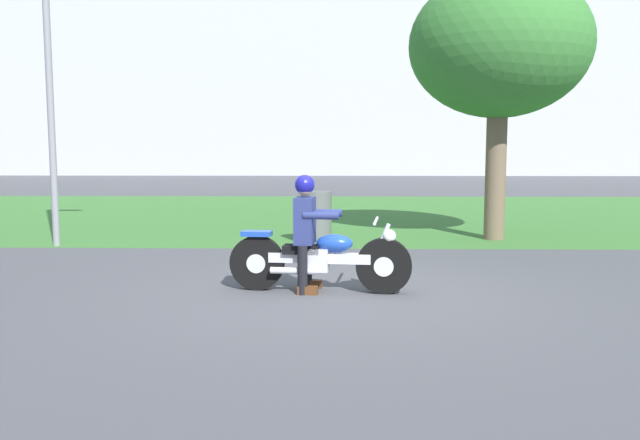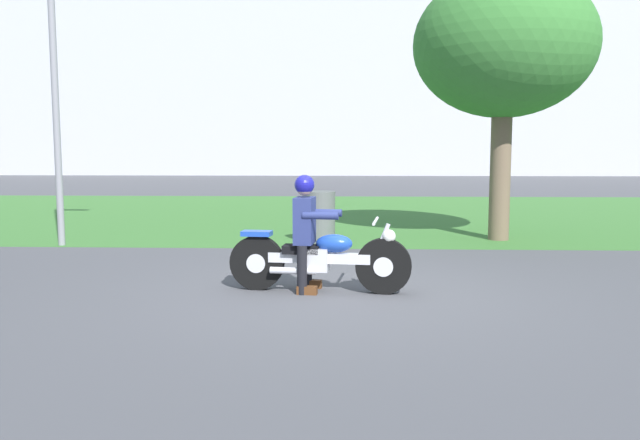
# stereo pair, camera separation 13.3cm
# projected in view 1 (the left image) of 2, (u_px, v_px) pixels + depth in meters

# --- Properties ---
(ground) EXTENTS (120.00, 120.00, 0.00)m
(ground) POSITION_uv_depth(u_px,v_px,m) (341.00, 296.00, 7.64)
(ground) COLOR #4C4C51
(grass_verge) EXTENTS (60.00, 12.00, 0.01)m
(grass_verge) POSITION_uv_depth(u_px,v_px,m) (337.00, 213.00, 17.13)
(grass_verge) COLOR #3D7533
(grass_verge) RESTS_ON ground
(stadium_facade) EXTENTS (61.84, 8.00, 16.83)m
(stadium_facade) POSITION_uv_depth(u_px,v_px,m) (329.00, 47.00, 43.12)
(stadium_facade) COLOR silver
(stadium_facade) RESTS_ON ground
(motorcycle_lead) EXTENTS (2.21, 0.66, 0.89)m
(motorcycle_lead) POSITION_uv_depth(u_px,v_px,m) (320.00, 259.00, 7.81)
(motorcycle_lead) COLOR black
(motorcycle_lead) RESTS_ON ground
(rider_lead) EXTENTS (0.58, 0.50, 1.41)m
(rider_lead) POSITION_uv_depth(u_px,v_px,m) (306.00, 224.00, 7.79)
(rider_lead) COLOR black
(rider_lead) RESTS_ON ground
(tree_roadside) EXTENTS (3.32, 3.32, 4.94)m
(tree_roadside) POSITION_uv_depth(u_px,v_px,m) (499.00, 47.00, 11.93)
(tree_roadside) COLOR brown
(tree_roadside) RESTS_ON ground
(streetlight_pole) EXTENTS (0.96, 0.20, 6.39)m
(streetlight_pole) POSITION_uv_depth(u_px,v_px,m) (53.00, 18.00, 11.06)
(streetlight_pole) COLOR gray
(streetlight_pole) RESTS_ON ground
(trash_can) EXTENTS (0.56, 0.56, 0.95)m
(trash_can) POSITION_uv_depth(u_px,v_px,m) (316.00, 217.00, 11.78)
(trash_can) COLOR #595E5B
(trash_can) RESTS_ON ground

